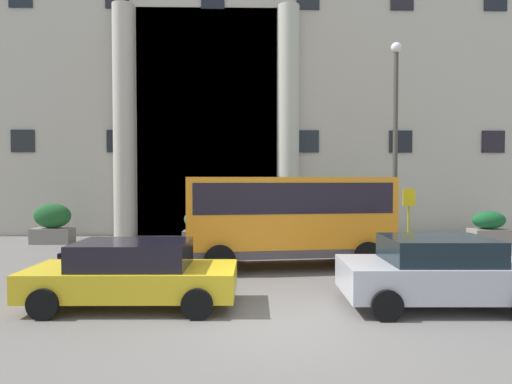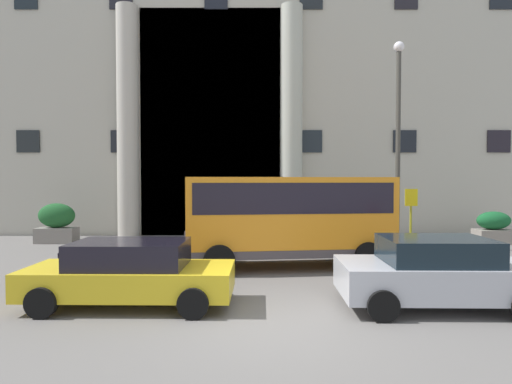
# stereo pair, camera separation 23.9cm
# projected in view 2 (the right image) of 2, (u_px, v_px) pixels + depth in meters

# --- Properties ---
(ground_plane) EXTENTS (80.00, 64.00, 0.12)m
(ground_plane) POSITION_uv_depth(u_px,v_px,m) (276.00, 331.00, 7.99)
(ground_plane) COLOR #63605D
(office_building_facade) EXTENTS (39.56, 9.77, 20.61)m
(office_building_facade) POSITION_uv_depth(u_px,v_px,m) (262.00, 49.00, 25.14)
(office_building_facade) COLOR #B1AB9C
(office_building_facade) RESTS_ON ground_plane
(orange_minibus) EXTENTS (6.42, 3.08, 2.79)m
(orange_minibus) POSITION_uv_depth(u_px,v_px,m) (289.00, 214.00, 13.43)
(orange_minibus) COLOR orange
(orange_minibus) RESTS_ON ground_plane
(bus_stop_sign) EXTENTS (0.44, 0.08, 2.39)m
(bus_stop_sign) POSITION_uv_depth(u_px,v_px,m) (411.00, 215.00, 15.21)
(bus_stop_sign) COLOR #97971F
(bus_stop_sign) RESTS_ON ground_plane
(hedge_planter_west) EXTENTS (1.63, 0.84, 1.69)m
(hedge_planter_west) POSITION_uv_depth(u_px,v_px,m) (57.00, 224.00, 18.54)
(hedge_planter_west) COLOR gray
(hedge_planter_west) RESTS_ON ground_plane
(hedge_planter_east) EXTENTS (1.96, 0.85, 1.48)m
(hedge_planter_east) POSITION_uv_depth(u_px,v_px,m) (209.00, 225.00, 18.81)
(hedge_planter_east) COLOR #6C605F
(hedge_planter_east) RESTS_ON ground_plane
(hedge_planter_far_east) EXTENTS (1.48, 0.91, 1.36)m
(hedge_planter_far_east) POSITION_uv_depth(u_px,v_px,m) (494.00, 228.00, 18.33)
(hedge_planter_far_east) COLOR gray
(hedge_planter_far_east) RESTS_ON ground_plane
(hedge_planter_entrance_left) EXTENTS (1.79, 0.91, 1.35)m
(hedge_planter_entrance_left) POSITION_uv_depth(u_px,v_px,m) (354.00, 227.00, 18.80)
(hedge_planter_entrance_left) COLOR slate
(hedge_planter_entrance_left) RESTS_ON ground_plane
(parked_hatchback_near) EXTENTS (4.05, 2.15, 1.49)m
(parked_hatchback_near) POSITION_uv_depth(u_px,v_px,m) (436.00, 272.00, 9.20)
(parked_hatchback_near) COLOR #B2B4BC
(parked_hatchback_near) RESTS_ON ground_plane
(parked_estate_mid) EXTENTS (4.42, 2.00, 1.40)m
(parked_estate_mid) POSITION_uv_depth(u_px,v_px,m) (131.00, 273.00, 9.33)
(parked_estate_mid) COLOR gold
(parked_estate_mid) RESTS_ON ground_plane
(scooter_by_planter) EXTENTS (1.92, 0.55, 0.89)m
(scooter_by_planter) POSITION_uv_depth(u_px,v_px,m) (75.00, 266.00, 11.32)
(scooter_by_planter) COLOR black
(scooter_by_planter) RESTS_ON ground_plane
(motorcycle_far_end) EXTENTS (1.97, 0.58, 0.89)m
(motorcycle_far_end) POSITION_uv_depth(u_px,v_px,m) (454.00, 267.00, 11.25)
(motorcycle_far_end) COLOR black
(motorcycle_far_end) RESTS_ON ground_plane
(lamppost_plaza_centre) EXTENTS (0.40, 0.40, 7.94)m
(lamppost_plaza_centre) POSITION_uv_depth(u_px,v_px,m) (398.00, 130.00, 16.52)
(lamppost_plaza_centre) COLOR #3E3C36
(lamppost_plaza_centre) RESTS_ON ground_plane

